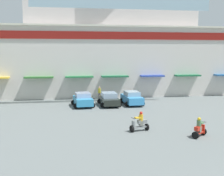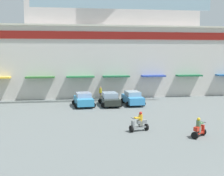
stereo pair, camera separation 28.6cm
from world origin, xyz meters
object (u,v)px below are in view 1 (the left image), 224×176
object	(u,v)px
parked_car_2	(132,98)
parked_car_0	(83,100)
parked_car_1	(109,99)
scooter_rider_3	(140,123)
pedestrian_0	(99,92)
scooter_rider_2	(199,129)

from	to	relation	value
parked_car_2	parked_car_0	bearing A→B (deg)	-177.32
parked_car_1	scooter_rider_3	size ratio (longest dim) A/B	2.84
parked_car_0	scooter_rider_3	distance (m)	11.85
parked_car_2	pedestrian_0	bearing A→B (deg)	129.60
parked_car_0	parked_car_2	bearing A→B (deg)	2.68
parked_car_2	pedestrian_0	world-z (taller)	pedestrian_0
parked_car_0	parked_car_2	size ratio (longest dim) A/B	0.93
parked_car_1	scooter_rider_3	xyz separation A→B (m)	(0.73, -11.41, -0.11)
scooter_rider_2	pedestrian_0	distance (m)	18.55
parked_car_0	scooter_rider_2	size ratio (longest dim) A/B	2.71
scooter_rider_3	pedestrian_0	distance (m)	15.64
parked_car_0	pedestrian_0	bearing A→B (deg)	61.17
parked_car_0	parked_car_2	distance (m)	5.76
parked_car_2	pedestrian_0	xyz separation A→B (m)	(-3.37, 4.07, 0.20)
scooter_rider_3	scooter_rider_2	bearing A→B (deg)	-29.77
parked_car_1	scooter_rider_3	world-z (taller)	scooter_rider_3
parked_car_1	parked_car_2	xyz separation A→B (m)	(2.72, 0.09, 0.04)
parked_car_1	scooter_rider_2	bearing A→B (deg)	-71.35
parked_car_1	scooter_rider_3	distance (m)	11.44
parked_car_0	pedestrian_0	xyz separation A→B (m)	(2.39, 4.34, 0.20)
parked_car_2	scooter_rider_2	size ratio (longest dim) A/B	2.90
scooter_rider_2	scooter_rider_3	size ratio (longest dim) A/B	0.93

